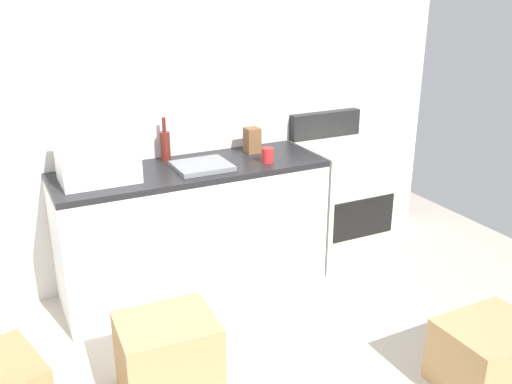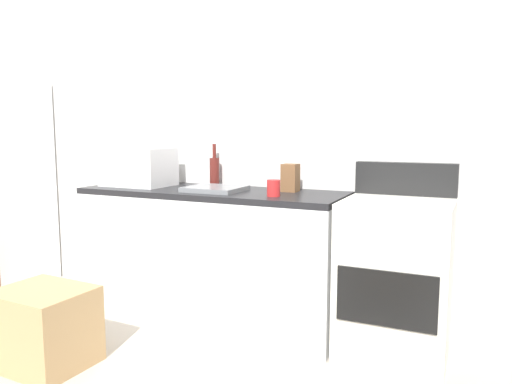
{
  "view_description": "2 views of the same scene",
  "coord_description": "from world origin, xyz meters",
  "px_view_note": "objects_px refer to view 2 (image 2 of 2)",
  "views": [
    {
      "loc": [
        -0.89,
        -2.18,
        2.05
      ],
      "look_at": [
        0.55,
        0.73,
        0.84
      ],
      "focal_mm": 39.68,
      "sensor_mm": 36.0,
      "label": 1
    },
    {
      "loc": [
        1.93,
        -1.62,
        1.29
      ],
      "look_at": [
        0.88,
        0.66,
        0.98
      ],
      "focal_mm": 34.28,
      "sensor_mm": 36.0,
      "label": 2
    }
  ],
  "objects_px": {
    "stove_oven": "(396,275)",
    "knife_block": "(290,178)",
    "coffee_mug": "(274,188)",
    "cardboard_box_small": "(44,327)",
    "microwave": "(139,167)",
    "wine_bottle": "(215,170)"
  },
  "relations": [
    {
      "from": "stove_oven",
      "to": "knife_block",
      "type": "distance_m",
      "value": 0.89
    },
    {
      "from": "coffee_mug",
      "to": "cardboard_box_small",
      "type": "xyz_separation_m",
      "value": [
        -1.02,
        -0.84,
        -0.73
      ]
    },
    {
      "from": "stove_oven",
      "to": "coffee_mug",
      "type": "distance_m",
      "value": 0.87
    },
    {
      "from": "stove_oven",
      "to": "coffee_mug",
      "type": "xyz_separation_m",
      "value": [
        -0.71,
        -0.14,
        0.48
      ]
    },
    {
      "from": "coffee_mug",
      "to": "knife_block",
      "type": "relative_size",
      "value": 0.56
    },
    {
      "from": "microwave",
      "to": "stove_oven",
      "type": "bearing_deg",
      "value": 0.27
    },
    {
      "from": "stove_oven",
      "to": "microwave",
      "type": "xyz_separation_m",
      "value": [
        -1.82,
        -0.01,
        0.57
      ]
    },
    {
      "from": "wine_bottle",
      "to": "stove_oven",
      "type": "bearing_deg",
      "value": -9.19
    },
    {
      "from": "cardboard_box_small",
      "to": "microwave",
      "type": "bearing_deg",
      "value": 95.13
    },
    {
      "from": "wine_bottle",
      "to": "coffee_mug",
      "type": "height_order",
      "value": "wine_bottle"
    },
    {
      "from": "stove_oven",
      "to": "microwave",
      "type": "relative_size",
      "value": 2.39
    },
    {
      "from": "cardboard_box_small",
      "to": "stove_oven",
      "type": "bearing_deg",
      "value": 29.48
    },
    {
      "from": "microwave",
      "to": "coffee_mug",
      "type": "bearing_deg",
      "value": -6.67
    },
    {
      "from": "wine_bottle",
      "to": "coffee_mug",
      "type": "bearing_deg",
      "value": -30.08
    },
    {
      "from": "microwave",
      "to": "cardboard_box_small",
      "type": "height_order",
      "value": "microwave"
    },
    {
      "from": "stove_oven",
      "to": "microwave",
      "type": "bearing_deg",
      "value": -179.73
    },
    {
      "from": "knife_block",
      "to": "wine_bottle",
      "type": "bearing_deg",
      "value": 171.53
    },
    {
      "from": "stove_oven",
      "to": "wine_bottle",
      "type": "bearing_deg",
      "value": 170.81
    },
    {
      "from": "stove_oven",
      "to": "cardboard_box_small",
      "type": "height_order",
      "value": "stove_oven"
    },
    {
      "from": "wine_bottle",
      "to": "cardboard_box_small",
      "type": "relative_size",
      "value": 0.61
    },
    {
      "from": "coffee_mug",
      "to": "microwave",
      "type": "bearing_deg",
      "value": 173.33
    },
    {
      "from": "wine_bottle",
      "to": "cardboard_box_small",
      "type": "bearing_deg",
      "value": -109.06
    }
  ]
}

